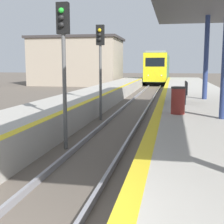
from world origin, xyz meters
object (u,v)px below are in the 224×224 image
(signal_mid, at_px, (100,54))
(bench, at_px, (183,92))
(signal_near, at_px, (63,48))
(trash_bin, at_px, (178,100))
(train, at_px, (159,68))

(signal_mid, height_order, bench, signal_mid)
(signal_near, xyz_separation_m, signal_mid, (-0.09, 5.21, 0.00))
(signal_mid, height_order, trash_bin, signal_mid)
(signal_near, bearing_deg, signal_mid, 91.00)
(signal_mid, bearing_deg, signal_near, -89.00)
(signal_mid, xyz_separation_m, bench, (3.76, -0.33, -1.63))
(train, xyz_separation_m, signal_near, (-1.08, -39.61, 0.87))
(signal_near, relative_size, trash_bin, 4.81)
(train, relative_size, signal_near, 4.90)
(train, bearing_deg, signal_near, -91.56)
(train, relative_size, signal_mid, 4.90)
(trash_bin, relative_size, bench, 0.53)
(signal_near, height_order, bench, signal_near)
(trash_bin, bearing_deg, signal_mid, 134.47)
(signal_near, relative_size, signal_mid, 1.00)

